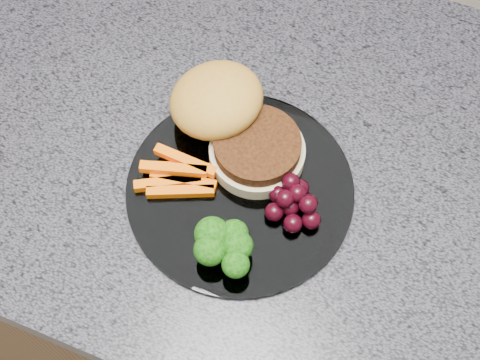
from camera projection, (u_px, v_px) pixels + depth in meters
name	position (u px, v px, depth m)	size (l,w,h in m)	color
island_cabinet	(228.00, 264.00, 1.22)	(1.20, 0.60, 0.86)	brown
countertop	(222.00, 136.00, 0.82)	(1.20, 0.60, 0.04)	#474650
plate	(240.00, 189.00, 0.76)	(0.26, 0.26, 0.01)	white
burger	(231.00, 120.00, 0.77)	(0.19, 0.16, 0.06)	beige
carrot_sticks	(179.00, 175.00, 0.76)	(0.09, 0.07, 0.02)	#FD6B04
broccoli	(223.00, 244.00, 0.70)	(0.07, 0.06, 0.05)	olive
grape_bunch	(294.00, 202.00, 0.73)	(0.07, 0.06, 0.04)	black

